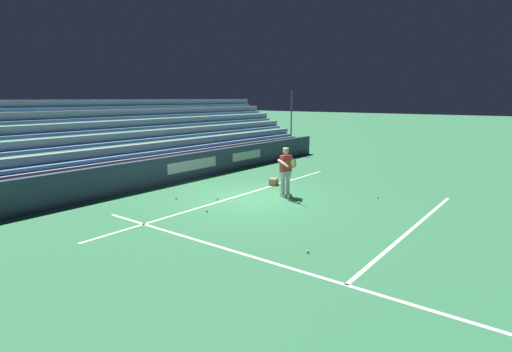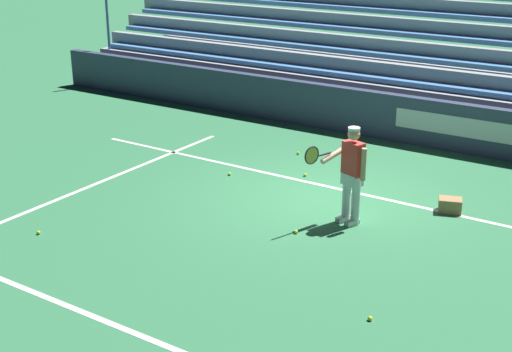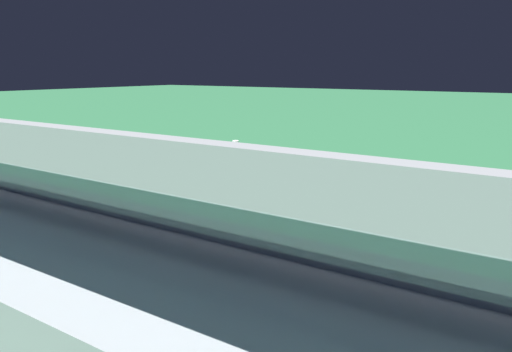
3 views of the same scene
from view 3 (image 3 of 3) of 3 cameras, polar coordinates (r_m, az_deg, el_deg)
name	(u,v)px [view 3 (image 3 of 3)]	position (r m, az deg, el deg)	size (l,w,h in m)	color
ground_plane	(245,203)	(14.86, -1.29, -3.14)	(160.00, 160.00, 0.00)	#337A4C
court_baseline_white	(235,207)	(14.47, -2.45, -3.56)	(12.00, 0.10, 0.01)	white
court_sideline_white	(424,195)	(16.68, 18.60, -2.08)	(0.10, 12.00, 0.01)	white
court_service_line_white	(328,172)	(19.47, 8.18, 0.42)	(8.22, 0.10, 0.01)	white
back_wall_sponsor_board	(139,219)	(11.75, -13.20, -4.85)	(22.13, 0.25, 1.10)	#384260
bleacher_stand	(32,241)	(10.18, -24.23, -6.84)	(21.02, 4.00, 3.85)	#9EA3A8
tennis_player	(236,166)	(15.86, -2.26, 1.15)	(0.80, 0.94, 1.71)	silver
ball_box_cardboard	(176,193)	(15.79, -9.13, -1.89)	(0.40, 0.30, 0.26)	#A87F51
tennis_ball_by_box	(254,213)	(13.78, -0.26, -4.23)	(0.07, 0.07, 0.07)	#CCE533
tennis_ball_midcourt	(310,214)	(13.77, 6.20, -4.31)	(0.07, 0.07, 0.07)	#CCE533
tennis_ball_near_player	(396,189)	(17.06, 15.74, -1.48)	(0.07, 0.07, 0.07)	#CCE533
tennis_ball_on_baseline	(255,229)	(12.41, -0.12, -6.09)	(0.07, 0.07, 0.07)	#CCE533
tennis_ball_stray_back	(244,172)	(19.14, -1.38, 0.44)	(0.07, 0.07, 0.07)	#CCE533
tennis_ball_far_right	(266,189)	(16.47, 1.12, -1.50)	(0.07, 0.07, 0.07)	#CCE533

